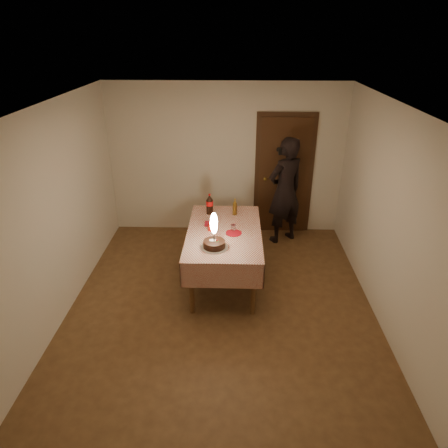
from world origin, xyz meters
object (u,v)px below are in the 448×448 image
at_px(red_cup, 211,227).
at_px(cola_bottle, 210,204).
at_px(dining_table, 224,238).
at_px(clear_cup, 233,228).
at_px(photographer, 285,191).
at_px(red_plate, 234,233).
at_px(amber_bottle_right, 235,207).
at_px(birthday_cake, 214,239).

relative_size(red_cup, cola_bottle, 0.31).
bearing_deg(dining_table, clear_cup, 2.84).
xyz_separation_m(dining_table, red_cup, (-0.19, 0.01, 0.16)).
height_order(dining_table, photographer, photographer).
relative_size(red_plate, red_cup, 2.20).
xyz_separation_m(amber_bottle_right, photographer, (0.83, 0.76, -0.03)).
relative_size(clear_cup, cola_bottle, 0.28).
bearing_deg(red_cup, dining_table, -2.22).
height_order(red_plate, cola_bottle, cola_bottle).
bearing_deg(dining_table, amber_bottle_right, 75.20).
relative_size(red_cup, amber_bottle_right, 0.39).
xyz_separation_m(dining_table, photographer, (0.97, 1.30, 0.20)).
relative_size(dining_table, birthday_cake, 3.55).
xyz_separation_m(red_plate, red_cup, (-0.32, 0.08, 0.05)).
bearing_deg(clear_cup, red_plate, -85.26).
relative_size(dining_table, photographer, 0.95).
bearing_deg(dining_table, birthday_cake, -103.71).
relative_size(dining_table, red_cup, 17.20).
bearing_deg(red_plate, cola_bottle, 120.05).
bearing_deg(red_cup, amber_bottle_right, 58.38).
distance_m(red_cup, cola_bottle, 0.57).
bearing_deg(cola_bottle, amber_bottle_right, -3.54).
bearing_deg(photographer, red_cup, -131.75).
xyz_separation_m(cola_bottle, photographer, (1.20, 0.74, -0.06)).
height_order(red_cup, photographer, photographer).
height_order(clear_cup, photographer, photographer).
distance_m(dining_table, amber_bottle_right, 0.60).
height_order(dining_table, cola_bottle, cola_bottle).
bearing_deg(dining_table, red_plate, -27.70).
relative_size(red_cup, clear_cup, 1.11).
bearing_deg(photographer, birthday_cake, -121.54).
xyz_separation_m(red_plate, clear_cup, (-0.01, 0.08, 0.04)).
height_order(cola_bottle, amber_bottle_right, cola_bottle).
bearing_deg(birthday_cake, dining_table, 76.29).
xyz_separation_m(birthday_cake, amber_bottle_right, (0.26, 1.00, 0.00)).
bearing_deg(photographer, clear_cup, -123.01).
xyz_separation_m(dining_table, red_plate, (0.13, -0.07, 0.11)).
bearing_deg(clear_cup, cola_bottle, 122.89).
height_order(birthday_cake, cola_bottle, birthday_cake).
bearing_deg(photographer, amber_bottle_right, -137.39).
xyz_separation_m(dining_table, amber_bottle_right, (0.14, 0.54, 0.23)).
relative_size(cola_bottle, amber_bottle_right, 1.25).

